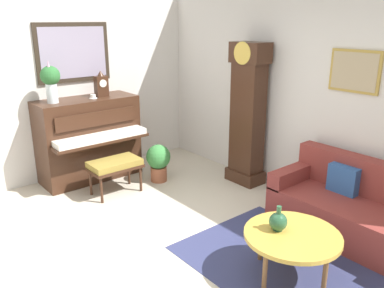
{
  "coord_description": "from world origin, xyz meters",
  "views": [
    {
      "loc": [
        3.03,
        -1.92,
        2.31
      ],
      "look_at": [
        -0.46,
        0.94,
        0.87
      ],
      "focal_mm": 36.69,
      "sensor_mm": 36.0,
      "label": 1
    }
  ],
  "objects_px": {
    "couch": "(361,212)",
    "piano": "(89,139)",
    "coffee_table": "(292,237)",
    "grandfather_clock": "(247,118)",
    "mantel_clock": "(101,85)",
    "flower_vase": "(51,80)",
    "potted_plant": "(158,160)",
    "teacup": "(93,97)",
    "green_jug": "(278,221)",
    "piano_bench": "(115,165)"
  },
  "relations": [
    {
      "from": "grandfather_clock",
      "to": "coffee_table",
      "type": "height_order",
      "value": "grandfather_clock"
    },
    {
      "from": "coffee_table",
      "to": "green_jug",
      "type": "relative_size",
      "value": 3.67
    },
    {
      "from": "piano_bench",
      "to": "green_jug",
      "type": "relative_size",
      "value": 2.92
    },
    {
      "from": "piano_bench",
      "to": "flower_vase",
      "type": "relative_size",
      "value": 1.21
    },
    {
      "from": "flower_vase",
      "to": "teacup",
      "type": "distance_m",
      "value": 0.63
    },
    {
      "from": "coffee_table",
      "to": "mantel_clock",
      "type": "height_order",
      "value": "mantel_clock"
    },
    {
      "from": "mantel_clock",
      "to": "piano",
      "type": "bearing_deg",
      "value": -90.56
    },
    {
      "from": "coffee_table",
      "to": "grandfather_clock",
      "type": "bearing_deg",
      "value": 143.67
    },
    {
      "from": "grandfather_clock",
      "to": "coffee_table",
      "type": "bearing_deg",
      "value": -36.33
    },
    {
      "from": "piano",
      "to": "mantel_clock",
      "type": "xyz_separation_m",
      "value": [
        0.0,
        0.25,
        0.78
      ]
    },
    {
      "from": "mantel_clock",
      "to": "teacup",
      "type": "bearing_deg",
      "value": -70.26
    },
    {
      "from": "flower_vase",
      "to": "potted_plant",
      "type": "xyz_separation_m",
      "value": [
        0.75,
        1.19,
        -1.21
      ]
    },
    {
      "from": "coffee_table",
      "to": "potted_plant",
      "type": "relative_size",
      "value": 1.57
    },
    {
      "from": "grandfather_clock",
      "to": "flower_vase",
      "type": "distance_m",
      "value": 2.75
    },
    {
      "from": "coffee_table",
      "to": "mantel_clock",
      "type": "bearing_deg",
      "value": -178.5
    },
    {
      "from": "piano_bench",
      "to": "mantel_clock",
      "type": "relative_size",
      "value": 1.84
    },
    {
      "from": "couch",
      "to": "mantel_clock",
      "type": "height_order",
      "value": "mantel_clock"
    },
    {
      "from": "piano",
      "to": "flower_vase",
      "type": "distance_m",
      "value": 1.04
    },
    {
      "from": "couch",
      "to": "flower_vase",
      "type": "distance_m",
      "value": 4.18
    },
    {
      "from": "mantel_clock",
      "to": "teacup",
      "type": "relative_size",
      "value": 3.28
    },
    {
      "from": "couch",
      "to": "potted_plant",
      "type": "bearing_deg",
      "value": -164.05
    },
    {
      "from": "mantel_clock",
      "to": "teacup",
      "type": "xyz_separation_m",
      "value": [
        0.06,
        -0.17,
        -0.15
      ]
    },
    {
      "from": "piano",
      "to": "grandfather_clock",
      "type": "height_order",
      "value": "grandfather_clock"
    },
    {
      "from": "piano_bench",
      "to": "green_jug",
      "type": "xyz_separation_m",
      "value": [
        2.56,
        0.28,
        0.14
      ]
    },
    {
      "from": "coffee_table",
      "to": "flower_vase",
      "type": "height_order",
      "value": "flower_vase"
    },
    {
      "from": "flower_vase",
      "to": "green_jug",
      "type": "xyz_separation_m",
      "value": [
        3.29,
        0.77,
        -0.99
      ]
    },
    {
      "from": "piano",
      "to": "couch",
      "type": "xyz_separation_m",
      "value": [
        3.48,
        1.49,
        -0.31
      ]
    },
    {
      "from": "couch",
      "to": "piano",
      "type": "bearing_deg",
      "value": -156.76
    },
    {
      "from": "piano",
      "to": "grandfather_clock",
      "type": "xyz_separation_m",
      "value": [
        1.58,
        1.7,
        0.35
      ]
    },
    {
      "from": "green_jug",
      "to": "potted_plant",
      "type": "distance_m",
      "value": 2.59
    },
    {
      "from": "flower_vase",
      "to": "green_jug",
      "type": "relative_size",
      "value": 2.42
    },
    {
      "from": "grandfather_clock",
      "to": "mantel_clock",
      "type": "distance_m",
      "value": 2.18
    },
    {
      "from": "piano",
      "to": "piano_bench",
      "type": "bearing_deg",
      "value": 0.81
    },
    {
      "from": "coffee_table",
      "to": "flower_vase",
      "type": "bearing_deg",
      "value": -166.5
    },
    {
      "from": "grandfather_clock",
      "to": "couch",
      "type": "relative_size",
      "value": 1.07
    },
    {
      "from": "grandfather_clock",
      "to": "potted_plant",
      "type": "relative_size",
      "value": 3.62
    },
    {
      "from": "grandfather_clock",
      "to": "couch",
      "type": "xyz_separation_m",
      "value": [
        1.9,
        -0.2,
        -0.65
      ]
    },
    {
      "from": "piano",
      "to": "coffee_table",
      "type": "height_order",
      "value": "piano"
    },
    {
      "from": "mantel_clock",
      "to": "potted_plant",
      "type": "distance_m",
      "value": 1.39
    },
    {
      "from": "piano",
      "to": "potted_plant",
      "type": "height_order",
      "value": "piano"
    },
    {
      "from": "potted_plant",
      "to": "piano",
      "type": "bearing_deg",
      "value": -136.41
    },
    {
      "from": "flower_vase",
      "to": "teacup",
      "type": "xyz_separation_m",
      "value": [
        0.06,
        0.56,
        -0.29
      ]
    },
    {
      "from": "mantel_clock",
      "to": "piano_bench",
      "type": "bearing_deg",
      "value": -18.37
    },
    {
      "from": "piano_bench",
      "to": "grandfather_clock",
      "type": "distance_m",
      "value": 1.97
    },
    {
      "from": "grandfather_clock",
      "to": "couch",
      "type": "bearing_deg",
      "value": -6.09
    },
    {
      "from": "teacup",
      "to": "flower_vase",
      "type": "bearing_deg",
      "value": -96.29
    },
    {
      "from": "piano",
      "to": "flower_vase",
      "type": "relative_size",
      "value": 2.48
    },
    {
      "from": "piano_bench",
      "to": "mantel_clock",
      "type": "xyz_separation_m",
      "value": [
        -0.73,
        0.24,
        0.99
      ]
    },
    {
      "from": "piano_bench",
      "to": "grandfather_clock",
      "type": "height_order",
      "value": "grandfather_clock"
    },
    {
      "from": "piano",
      "to": "coffee_table",
      "type": "distance_m",
      "value": 3.44
    }
  ]
}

